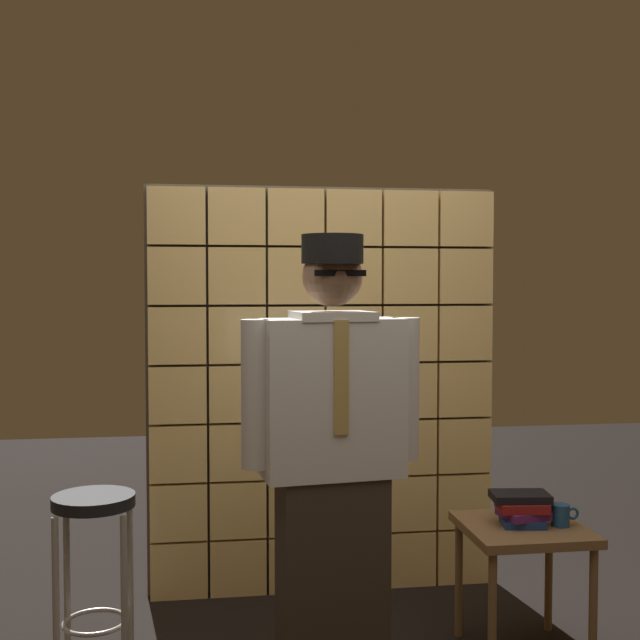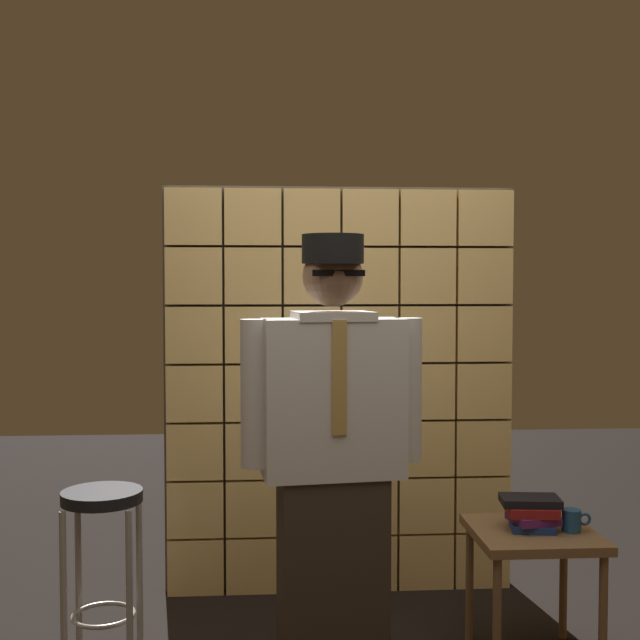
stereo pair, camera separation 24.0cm
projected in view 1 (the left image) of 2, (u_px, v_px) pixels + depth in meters
glass_block_wall at (324, 391)px, 4.30m from camera, size 1.86×0.10×2.17m
standing_person at (332, 457)px, 3.20m from camera, size 0.73×0.34×1.83m
bar_stool at (94, 541)px, 3.36m from camera, size 0.34×0.34×0.76m
side_table at (523, 542)px, 3.56m from camera, size 0.52×0.52×0.58m
book_stack at (522, 508)px, 3.55m from camera, size 0.27×0.21×0.14m
coffee_mug at (561, 515)px, 3.54m from camera, size 0.13×0.08×0.09m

